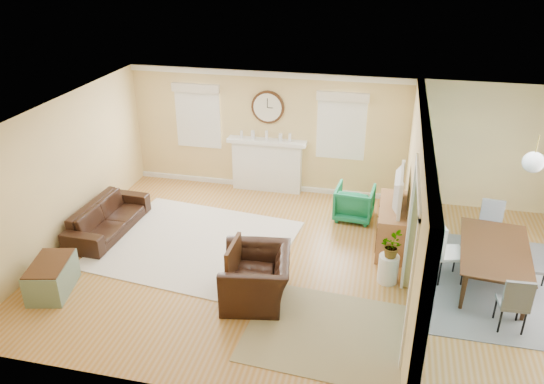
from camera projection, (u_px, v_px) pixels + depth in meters
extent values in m
plane|color=#A86A26|center=(314.00, 268.00, 8.91)|extent=(9.00, 9.00, 0.00)
cube|color=tan|center=(338.00, 137.00, 10.99)|extent=(9.00, 0.02, 2.60)
cube|color=tan|center=(276.00, 319.00, 5.71)|extent=(9.00, 0.02, 2.60)
cube|color=tan|center=(62.00, 174.00, 9.26)|extent=(0.02, 6.00, 2.60)
cube|color=white|center=(320.00, 120.00, 7.79)|extent=(9.00, 6.00, 0.02)
cube|color=tan|center=(414.00, 173.00, 9.28)|extent=(0.12, 3.20, 2.60)
cube|color=tan|center=(418.00, 310.00, 5.85)|extent=(0.12, 1.00, 2.60)
cube|color=tan|center=(426.00, 170.00, 6.61)|extent=(0.12, 1.80, 0.40)
cube|color=white|center=(409.00, 226.00, 7.97)|extent=(0.04, 0.12, 2.20)
cube|color=white|center=(410.00, 297.00, 6.39)|extent=(0.04, 0.12, 2.20)
cube|color=white|center=(419.00, 184.00, 6.71)|extent=(0.04, 1.92, 0.12)
cube|color=#6FACA1|center=(420.00, 209.00, 8.04)|extent=(0.02, 6.00, 2.60)
cube|color=white|center=(267.00, 166.00, 11.51)|extent=(1.50, 0.24, 1.10)
cube|color=white|center=(267.00, 142.00, 11.24)|extent=(1.70, 0.30, 0.08)
cube|color=black|center=(268.00, 167.00, 11.62)|extent=(0.85, 0.02, 0.75)
cube|color=gold|center=(267.00, 172.00, 11.56)|extent=(0.85, 0.02, 0.62)
cylinder|color=#442813|center=(268.00, 107.00, 11.03)|extent=(0.70, 0.06, 0.70)
cylinder|color=silver|center=(267.00, 108.00, 11.00)|extent=(0.60, 0.01, 0.60)
cube|color=black|center=(267.00, 103.00, 10.96)|extent=(0.02, 0.01, 0.20)
cube|color=black|center=(270.00, 108.00, 10.99)|extent=(0.12, 0.01, 0.02)
cube|color=white|center=(198.00, 116.00, 11.48)|extent=(0.90, 0.03, 1.30)
cube|color=white|center=(198.00, 116.00, 11.46)|extent=(1.00, 0.04, 1.40)
cube|color=beige|center=(196.00, 88.00, 11.15)|extent=(1.05, 0.10, 0.18)
cube|color=white|center=(341.00, 126.00, 10.86)|extent=(0.90, 0.03, 1.30)
cube|color=white|center=(341.00, 126.00, 10.83)|extent=(1.00, 0.04, 1.40)
cube|color=beige|center=(343.00, 97.00, 10.53)|extent=(1.05, 0.10, 0.18)
cylinder|color=gold|center=(537.00, 145.00, 7.26)|extent=(0.02, 0.02, 0.30)
sphere|color=white|center=(533.00, 162.00, 7.36)|extent=(0.30, 0.30, 0.30)
cube|color=beige|center=(196.00, 244.00, 9.61)|extent=(3.59, 3.20, 0.02)
cube|color=#95855E|center=(328.00, 332.00, 7.44)|extent=(2.38, 1.99, 0.01)
cube|color=slate|center=(491.00, 283.00, 8.52)|extent=(2.40, 3.00, 0.01)
imported|color=black|center=(108.00, 218.00, 9.93)|extent=(0.83, 1.98, 0.57)
imported|color=black|center=(256.00, 277.00, 8.02)|extent=(1.20, 1.32, 0.76)
imported|color=#047337|center=(354.00, 203.00, 10.39)|extent=(0.78, 0.80, 0.68)
cube|color=slate|center=(52.00, 277.00, 8.23)|extent=(0.74, 1.00, 0.50)
cube|color=#442813|center=(49.00, 263.00, 8.12)|extent=(0.71, 0.95, 0.02)
cube|color=#9B6942|center=(391.00, 226.00, 9.42)|extent=(0.47, 1.40, 0.80)
cube|color=#442813|center=(377.00, 228.00, 9.03)|extent=(0.01, 0.37, 0.22)
cube|color=#442813|center=(376.00, 242.00, 9.15)|extent=(0.01, 0.37, 0.22)
cube|color=#442813|center=(378.00, 217.00, 9.40)|extent=(0.01, 0.37, 0.22)
cube|color=#442813|center=(377.00, 230.00, 9.52)|extent=(0.01, 0.37, 0.22)
cube|color=#442813|center=(379.00, 206.00, 9.77)|extent=(0.01, 0.37, 0.22)
cube|color=#442813|center=(378.00, 219.00, 9.89)|extent=(0.01, 0.37, 0.22)
imported|color=black|center=(394.00, 189.00, 9.11)|extent=(0.18, 1.14, 0.65)
cylinder|color=white|center=(388.00, 269.00, 8.47)|extent=(0.32, 0.32, 0.48)
imported|color=#337F33|center=(391.00, 245.00, 8.28)|extent=(0.36, 0.40, 0.41)
imported|color=#442813|center=(494.00, 266.00, 8.38)|extent=(1.22, 1.95, 0.65)
cube|color=slate|center=(490.00, 227.00, 9.34)|extent=(0.42, 0.42, 0.05)
cube|color=slate|center=(493.00, 216.00, 9.24)|extent=(0.39, 0.09, 0.46)
cylinder|color=black|center=(497.00, 235.00, 9.53)|extent=(0.03, 0.03, 0.39)
cylinder|color=black|center=(498.00, 244.00, 9.26)|extent=(0.03, 0.03, 0.39)
cylinder|color=black|center=(479.00, 233.00, 9.61)|extent=(0.03, 0.03, 0.39)
cylinder|color=black|center=(479.00, 241.00, 9.35)|extent=(0.03, 0.03, 0.39)
cube|color=slate|center=(512.00, 303.00, 7.39)|extent=(0.41, 0.41, 0.05)
cube|color=slate|center=(515.00, 289.00, 7.29)|extent=(0.39, 0.07, 0.46)
cylinder|color=black|center=(500.00, 322.00, 7.37)|extent=(0.03, 0.03, 0.39)
cylinder|color=black|center=(495.00, 308.00, 7.65)|extent=(0.03, 0.03, 0.39)
cylinder|color=black|center=(524.00, 324.00, 7.32)|extent=(0.03, 0.03, 0.39)
cylinder|color=black|center=(518.00, 310.00, 7.60)|extent=(0.03, 0.03, 0.39)
cube|color=white|center=(450.00, 253.00, 8.42)|extent=(0.56, 0.56, 0.05)
cube|color=white|center=(452.00, 238.00, 8.31)|extent=(0.17, 0.46, 0.55)
cylinder|color=black|center=(432.00, 261.00, 8.70)|extent=(0.03, 0.03, 0.46)
cylinder|color=black|center=(455.00, 260.00, 8.71)|extent=(0.03, 0.03, 0.46)
cylinder|color=black|center=(440.00, 274.00, 8.36)|extent=(0.03, 0.03, 0.46)
cylinder|color=black|center=(463.00, 273.00, 8.38)|extent=(0.03, 0.03, 0.46)
cube|color=slate|center=(538.00, 266.00, 8.12)|extent=(0.46, 0.46, 0.05)
cube|color=slate|center=(542.00, 251.00, 8.01)|extent=(0.06, 0.45, 0.53)
cylinder|color=black|center=(524.00, 285.00, 8.11)|extent=(0.03, 0.03, 0.45)
cylinder|color=black|center=(544.00, 275.00, 8.35)|extent=(0.03, 0.03, 0.45)
cylinder|color=black|center=(520.00, 272.00, 8.43)|extent=(0.03, 0.03, 0.45)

